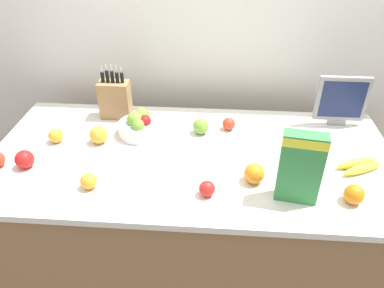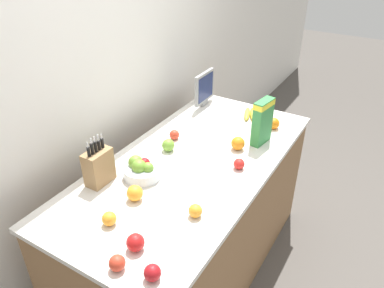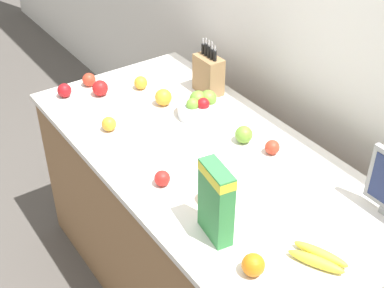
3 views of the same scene
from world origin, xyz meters
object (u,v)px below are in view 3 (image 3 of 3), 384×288
at_px(apple_by_knife_block, 100,88).
at_px(orange_by_cereal, 253,265).
at_px(apple_rear, 162,178).
at_px(orange_front_right, 141,83).
at_px(cereal_box, 216,200).
at_px(orange_back_center, 210,193).
at_px(apple_rightmost, 272,147).
at_px(apple_front, 64,90).
at_px(banana_bunch, 318,258).
at_px(fruit_bowl, 200,106).
at_px(knife_block, 208,74).
at_px(apple_leftmost, 244,135).
at_px(apple_near_bananas, 89,80).
at_px(orange_near_bowl, 163,97).
at_px(orange_mid_right, 109,124).

xyz_separation_m(apple_by_knife_block, orange_by_cereal, (1.36, -0.12, -0.00)).
distance_m(apple_rear, orange_front_right, 0.81).
bearing_deg(cereal_box, orange_by_cereal, 6.96).
bearing_deg(orange_back_center, apple_rightmost, 103.89).
height_order(apple_rightmost, apple_front, apple_front).
distance_m(banana_bunch, apple_rear, 0.69).
xyz_separation_m(fruit_bowl, banana_bunch, (1.00, -0.22, -0.03)).
relative_size(knife_block, apple_leftmost, 3.67).
distance_m(apple_near_bananas, apple_front, 0.16).
bearing_deg(apple_near_bananas, apple_front, -77.07).
height_order(knife_block, apple_near_bananas, knife_block).
distance_m(orange_near_bowl, orange_by_cereal, 1.15).
distance_m(banana_bunch, apple_leftmost, 0.74).
bearing_deg(orange_back_center, knife_block, 144.30).
relative_size(fruit_bowl, apple_rear, 3.30).
xyz_separation_m(apple_leftmost, apple_front, (-0.84, -0.49, -0.00)).
relative_size(apple_rightmost, orange_near_bowl, 0.77).
bearing_deg(orange_back_center, orange_by_cereal, -14.45).
relative_size(apple_rightmost, apple_by_knife_block, 0.80).
relative_size(apple_near_bananas, apple_by_knife_block, 0.87).
distance_m(apple_rear, orange_near_bowl, 0.63).
distance_m(apple_leftmost, orange_mid_right, 0.62).
distance_m(apple_near_bananas, apple_rear, 0.93).
xyz_separation_m(cereal_box, orange_by_cereal, (0.22, -0.01, -0.12)).
distance_m(fruit_bowl, apple_by_knife_block, 0.55).
xyz_separation_m(knife_block, apple_by_knife_block, (-0.29, -0.48, -0.06)).
relative_size(apple_front, orange_front_right, 1.02).
bearing_deg(apple_near_bananas, orange_near_bowl, 29.22).
xyz_separation_m(knife_block, apple_near_bananas, (-0.41, -0.48, -0.07)).
relative_size(apple_rightmost, orange_back_center, 0.76).
bearing_deg(orange_by_cereal, apple_leftmost, 143.12).
bearing_deg(apple_by_knife_block, banana_bunch, 3.57).
relative_size(apple_rightmost, apple_near_bananas, 0.92).
distance_m(apple_front, apple_by_knife_block, 0.18).
relative_size(apple_near_bananas, apple_rear, 1.08).
xyz_separation_m(apple_by_knife_block, orange_back_center, (0.99, -0.03, 0.00)).
xyz_separation_m(knife_block, orange_near_bowl, (-0.02, -0.26, -0.06)).
bearing_deg(knife_block, apple_front, -120.80).
bearing_deg(orange_by_cereal, orange_front_right, 165.81).
xyz_separation_m(apple_front, orange_front_right, (0.15, 0.36, -0.00)).
bearing_deg(orange_by_cereal, apple_by_knife_block, 174.78).
height_order(apple_rightmost, orange_front_right, orange_front_right).
relative_size(apple_leftmost, apple_by_knife_block, 0.98).
xyz_separation_m(apple_by_knife_block, apple_rear, (0.80, -0.13, -0.01)).
bearing_deg(apple_rear, apple_near_bananas, 172.47).
height_order(orange_by_cereal, orange_back_center, orange_back_center).
relative_size(cereal_box, orange_front_right, 4.23).
distance_m(apple_leftmost, orange_front_right, 0.70).
bearing_deg(apple_rightmost, apple_rear, -99.89).
bearing_deg(apple_by_knife_block, orange_mid_right, -19.95).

